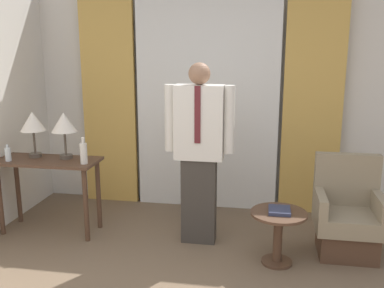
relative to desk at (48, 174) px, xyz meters
name	(u,v)px	position (x,y,z in m)	size (l,w,h in m)	color
wall_back	(208,95)	(1.52, 1.15, 0.71)	(10.00, 0.06, 2.70)	silver
curtain_sheer_center	(207,102)	(1.52, 1.02, 0.65)	(1.67, 0.06, 2.58)	white
curtain_drape_left	(109,100)	(0.31, 1.02, 0.65)	(0.66, 0.06, 2.58)	gold
curtain_drape_right	(313,104)	(2.72, 1.02, 0.65)	(0.66, 0.06, 2.58)	gold
desk	(48,174)	(0.00, 0.00, 0.00)	(1.06, 0.45, 0.79)	#4C3323
table_lamp_left	(33,123)	(-0.17, 0.08, 0.51)	(0.26, 0.26, 0.48)	#4C4238
table_lamp_right	(64,124)	(0.17, 0.08, 0.51)	(0.26, 0.26, 0.48)	#4C4238
bottle_near_edge	(84,153)	(0.44, -0.08, 0.26)	(0.07, 0.07, 0.27)	silver
bottle_by_lamp	(8,154)	(-0.36, -0.12, 0.22)	(0.06, 0.06, 0.17)	silver
person	(199,148)	(1.58, 0.03, 0.33)	(0.67, 0.22, 1.78)	#38332D
armchair	(347,219)	(3.00, 0.01, -0.29)	(0.60, 0.55, 0.93)	#4C3323
side_table	(278,228)	(2.35, -0.31, -0.30)	(0.50, 0.50, 0.49)	#4C3323
book	(279,210)	(2.36, -0.30, -0.13)	(0.19, 0.22, 0.03)	#2D334C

